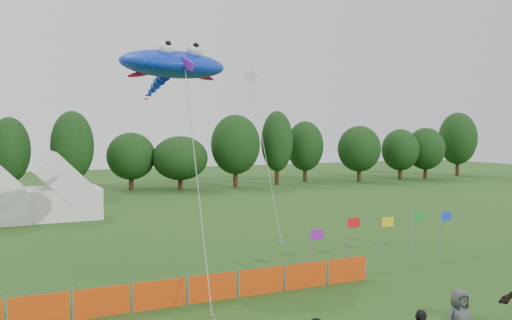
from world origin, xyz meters
name	(u,v)px	position (x,y,z in m)	size (l,w,h in m)	color
treeline	(98,151)	(1.61, 44.93, 4.18)	(104.57, 8.78, 8.36)	#382314
tent_right	(62,193)	(-3.79, 29.69, 1.82)	(5.11, 4.09, 3.61)	white
barrier_fence	(160,294)	(-3.47, 6.65, 0.50)	(17.90, 0.06, 1.00)	#D83F0C
flag_row	(384,232)	(8.20, 8.86, 1.44)	(8.73, 0.40, 2.25)	gray
stingray_kite	(171,66)	(-0.85, 13.33, 9.32)	(5.79, 15.67, 10.27)	#1037EE
small_kite_white	(260,124)	(6.97, 19.73, 6.69)	(2.13, 7.32, 10.47)	white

